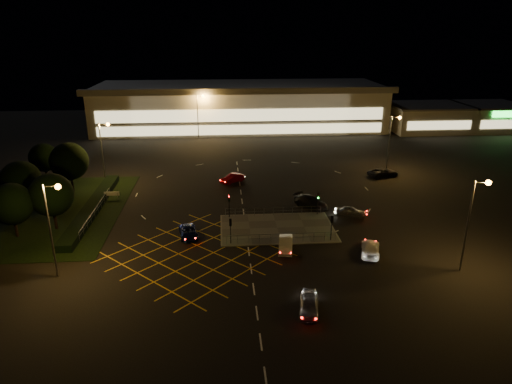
{
  "coord_description": "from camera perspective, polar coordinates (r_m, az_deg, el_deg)",
  "views": [
    {
      "loc": [
        -4.75,
        -54.69,
        24.21
      ],
      "look_at": [
        -0.06,
        6.35,
        2.0
      ],
      "focal_mm": 32.0,
      "sensor_mm": 36.0,
      "label": 1
    }
  ],
  "objects": [
    {
      "name": "tree_b",
      "position": [
        69.35,
        -27.32,
        1.27
      ],
      "size": [
        5.4,
        5.4,
        7.35
      ],
      "color": "black",
      "rests_on": "ground"
    },
    {
      "name": "car_left_blue",
      "position": [
        56.51,
        -8.46,
        -4.97
      ],
      "size": [
        2.77,
        4.7,
        1.23
      ],
      "primitive_type": "imported",
      "rotation": [
        0.0,
        0.0,
        0.17
      ],
      "color": "#0C1648",
      "rests_on": "ground"
    },
    {
      "name": "streetlight_sw",
      "position": [
        49.16,
        -24.08,
        -2.93
      ],
      "size": [
        1.78,
        0.56,
        10.03
      ],
      "color": "slate",
      "rests_on": "ground"
    },
    {
      "name": "tree_d",
      "position": [
        82.72,
        -25.0,
        3.92
      ],
      "size": [
        4.68,
        4.68,
        6.37
      ],
      "color": "black",
      "rests_on": "ground"
    },
    {
      "name": "car_circ_red",
      "position": [
        75.28,
        -2.95,
        1.72
      ],
      "size": [
        4.28,
        3.86,
        1.41
      ],
      "primitive_type": "imported",
      "rotation": [
        0.0,
        0.0,
        5.39
      ],
      "color": "maroon",
      "rests_on": "ground"
    },
    {
      "name": "streetlight_ne",
      "position": [
        82.11,
        16.66,
        6.69
      ],
      "size": [
        1.78,
        0.56,
        10.03
      ],
      "color": "slate",
      "rests_on": "ground"
    },
    {
      "name": "streetlight_nw",
      "position": [
        77.13,
        -18.48,
        5.68
      ],
      "size": [
        1.78,
        0.56,
        10.03
      ],
      "color": "slate",
      "rests_on": "ground"
    },
    {
      "name": "pedestrian_island",
      "position": [
        58.35,
        2.66,
        -4.53
      ],
      "size": [
        14.0,
        9.0,
        0.12
      ],
      "primitive_type": "cube",
      "color": "#4C4944",
      "rests_on": "ground"
    },
    {
      "name": "car_queue_white",
      "position": [
        52.82,
        3.73,
        -6.51
      ],
      "size": [
        2.17,
        4.56,
        1.44
      ],
      "primitive_type": "imported",
      "rotation": [
        0.0,
        0.0,
        6.13
      ],
      "color": "silver",
      "rests_on": "ground"
    },
    {
      "name": "car_right_silver",
      "position": [
        63.08,
        11.77,
        -2.41
      ],
      "size": [
        4.26,
        2.66,
        1.35
      ],
      "primitive_type": "imported",
      "rotation": [
        0.0,
        0.0,
        1.28
      ],
      "color": "#9B9EA2",
      "rests_on": "ground"
    },
    {
      "name": "car_east_grey",
      "position": [
        81.06,
        15.61,
        2.36
      ],
      "size": [
        5.87,
        4.0,
        1.49
      ],
      "primitive_type": "imported",
      "rotation": [
        0.0,
        0.0,
        1.88
      ],
      "color": "black",
      "rests_on": "ground"
    },
    {
      "name": "hedge",
      "position": [
        67.67,
        -19.74,
        -1.8
      ],
      "size": [
        2.0,
        26.0,
        1.0
      ],
      "primitive_type": "cube",
      "color": "black",
      "rests_on": "ground"
    },
    {
      "name": "car_far_dkgrey",
      "position": [
        65.32,
        6.87,
        -1.23
      ],
      "size": [
        5.09,
        5.58,
        1.57
      ],
      "primitive_type": "imported",
      "rotation": [
        0.0,
        0.0,
        0.68
      ],
      "color": "black",
      "rests_on": "ground"
    },
    {
      "name": "streetlight_far_right",
      "position": [
        111.85,
        14.24,
        10.26
      ],
      "size": [
        1.78,
        0.56,
        10.03
      ],
      "color": "slate",
      "rests_on": "ground"
    },
    {
      "name": "tree_a",
      "position": [
        61.72,
        -28.26,
        -1.33
      ],
      "size": [
        5.04,
        5.04,
        6.86
      ],
      "color": "black",
      "rests_on": "ground"
    },
    {
      "name": "supermarket",
      "position": [
        118.26,
        -2.07,
        10.73
      ],
      "size": [
        72.0,
        26.5,
        10.5
      ],
      "color": "beige",
      "rests_on": "ground"
    },
    {
      "name": "streetlight_far_left",
      "position": [
        104.31,
        -7.08,
        10.05
      ],
      "size": [
        1.78,
        0.56,
        10.03
      ],
      "color": "slate",
      "rests_on": "ground"
    },
    {
      "name": "streetlight_se",
      "position": [
        51.0,
        25.57,
        -2.35
      ],
      "size": [
        1.78,
        0.56,
        10.03
      ],
      "color": "slate",
      "rests_on": "ground"
    },
    {
      "name": "retail_unit_a",
      "position": [
        121.76,
        20.57,
        8.76
      ],
      "size": [
        18.8,
        14.8,
        6.35
      ],
      "color": "beige",
      "rests_on": "ground"
    },
    {
      "name": "signal_se",
      "position": [
        54.87,
        9.44,
        -3.8
      ],
      "size": [
        0.28,
        0.3,
        3.15
      ],
      "rotation": [
        0.0,
        0.0,
        3.14
      ],
      "color": "black",
      "rests_on": "pedestrian_island"
    },
    {
      "name": "signal_nw",
      "position": [
        60.75,
        -3.39,
        -1.17
      ],
      "size": [
        0.28,
        0.3,
        3.15
      ],
      "color": "black",
      "rests_on": "pedestrian_island"
    },
    {
      "name": "signal_ne",
      "position": [
        62.07,
        7.75,
        -0.85
      ],
      "size": [
        0.28,
        0.3,
        3.15
      ],
      "color": "black",
      "rests_on": "pedestrian_island"
    },
    {
      "name": "car_approach_white",
      "position": [
        53.37,
        14.1,
        -6.84
      ],
      "size": [
        3.39,
        5.25,
        1.42
      ],
      "primitive_type": "imported",
      "rotation": [
        0.0,
        0.0,
        2.83
      ],
      "color": "silver",
      "rests_on": "ground"
    },
    {
      "name": "tree_e",
      "position": [
        61.85,
        -24.22,
        -0.33
      ],
      "size": [
        5.4,
        5.4,
        7.35
      ],
      "color": "black",
      "rests_on": "ground"
    },
    {
      "name": "retail_unit_b",
      "position": [
        129.23,
        27.1,
        8.43
      ],
      "size": [
        14.8,
        14.8,
        6.35
      ],
      "color": "beige",
      "rests_on": "ground"
    },
    {
      "name": "signal_sw",
      "position": [
        53.38,
        -3.21,
        -4.25
      ],
      "size": [
        0.28,
        0.3,
        3.15
      ],
      "rotation": [
        0.0,
        0.0,
        3.14
      ],
      "color": "black",
      "rests_on": "pedestrian_island"
    },
    {
      "name": "ground",
      "position": [
        60.0,
        0.52,
        -3.86
      ],
      "size": [
        180.0,
        180.0,
        0.0
      ],
      "primitive_type": "plane",
      "color": "black",
      "rests_on": "ground"
    },
    {
      "name": "car_near_silver",
      "position": [
        42.5,
        6.66,
        -13.75
      ],
      "size": [
        2.54,
        4.56,
        1.47
      ],
      "primitive_type": "imported",
      "rotation": [
        0.0,
        0.0,
        6.09
      ],
      "color": "silver",
      "rests_on": "ground"
    },
    {
      "name": "tree_c",
      "position": [
        75.03,
        -22.32,
        3.55
      ],
      "size": [
        5.76,
        5.76,
        7.84
      ],
      "color": "black",
      "rests_on": "ground"
    },
    {
      "name": "grass_verge",
      "position": [
        69.34,
        -23.68,
        -2.22
      ],
      "size": [
        18.0,
        30.0,
        0.08
      ],
      "primitive_type": "cube",
      "color": "black",
      "rests_on": "ground"
    }
  ]
}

